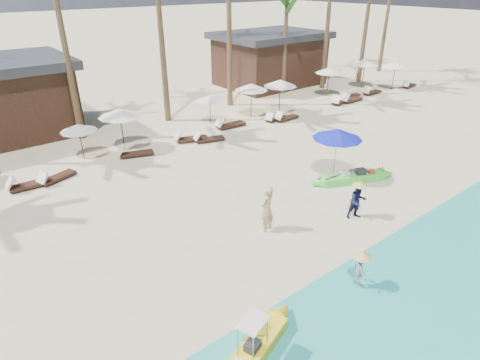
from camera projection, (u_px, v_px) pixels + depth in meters
ground at (299, 225)px, 15.07m from camera, size 240.00×240.00×0.00m
wet_sand_strip at (424, 300)px, 11.55m from camera, size 240.00×4.50×0.01m
green_canoe at (353, 178)px, 18.17m from camera, size 4.45×2.13×0.60m
yellow_canoe at (248, 359)px, 9.54m from camera, size 4.61×1.91×1.24m
tourist at (267, 209)px, 14.38m from camera, size 0.76×0.61×1.80m
vendor_green at (358, 201)px, 15.21m from camera, size 0.87×0.78×1.46m
vendor_yellow at (360, 269)px, 11.75m from camera, size 0.60×0.74×1.00m
blue_umbrella at (338, 134)px, 17.67m from camera, size 2.22×2.22×2.39m
resort_parasol_4 at (78, 128)px, 19.81m from camera, size 1.81×1.81×1.86m
lounger_4_left at (27, 184)px, 17.59m from camera, size 1.91×0.71×0.64m
lounger_4_right at (55, 177)px, 18.23m from camera, size 1.82×1.09×0.59m
resort_parasol_5 at (120, 113)px, 20.77m from camera, size 2.22×2.22×2.28m
lounger_5_left at (134, 153)px, 20.75m from camera, size 1.86×1.09×0.60m
resort_parasol_6 at (210, 98)px, 24.81m from camera, size 1.78×1.78×1.83m
lounger_6_left at (190, 138)px, 22.65m from camera, size 1.94×1.13×0.63m
lounger_6_right at (208, 138)px, 22.63m from camera, size 1.81×1.01×0.59m
resort_parasol_7 at (251, 87)px, 25.85m from camera, size 2.16×2.16×2.23m
lounger_7_left at (229, 124)px, 24.72m from camera, size 2.01×0.74×0.67m
lounger_7_right at (274, 118)px, 25.99m from camera, size 1.77×0.94×0.58m
resort_parasol_8 at (280, 83)px, 26.59m from camera, size 2.22×2.22×2.29m
lounger_8_left at (286, 117)px, 26.02m from camera, size 1.78×0.55×0.60m
resort_parasol_9 at (329, 70)px, 30.66m from camera, size 2.12×2.12×2.18m
lounger_9_left at (340, 101)px, 29.42m from camera, size 2.09×1.09×0.68m
lounger_9_right at (351, 99)px, 29.81m from camera, size 1.98×0.61×0.67m
resort_parasol_10 at (365, 62)px, 33.02m from camera, size 2.24×2.24×2.31m
lounger_10_left at (349, 95)px, 31.01m from camera, size 1.78×0.80×0.58m
lounger_10_right at (371, 92)px, 31.80m from camera, size 1.84×0.57×0.62m
resort_parasol_11 at (396, 64)px, 32.45m from camera, size 2.21×2.21×2.28m
lounger_11_left at (409, 85)px, 33.81m from camera, size 1.78×0.73×0.59m
pavilion_east at (270, 58)px, 34.07m from camera, size 8.80×6.60×4.30m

